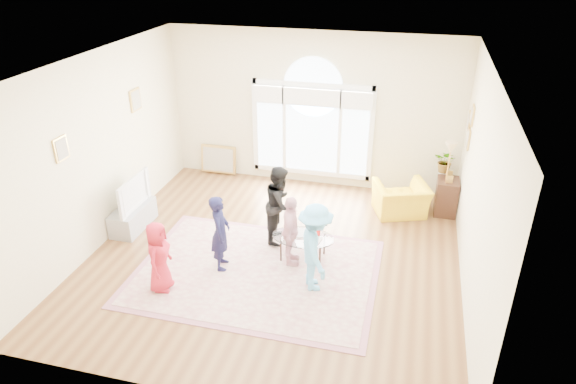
% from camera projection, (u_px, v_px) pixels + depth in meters
% --- Properties ---
extents(ground, '(6.00, 6.00, 0.00)m').
position_uv_depth(ground, '(274.00, 257.00, 8.57)').
color(ground, brown).
rests_on(ground, ground).
extents(room_shell, '(6.00, 6.00, 6.00)m').
position_uv_depth(room_shell, '(311.00, 115.00, 10.31)').
color(room_shell, beige).
rests_on(room_shell, ground).
extents(area_rug, '(3.60, 2.60, 0.02)m').
position_uv_depth(area_rug, '(256.00, 272.00, 8.17)').
color(area_rug, '#BFAA98').
rests_on(area_rug, ground).
extents(rug_border, '(3.80, 2.80, 0.01)m').
position_uv_depth(rug_border, '(256.00, 272.00, 8.17)').
color(rug_border, '#9B5F70').
rests_on(rug_border, ground).
extents(tv_console, '(0.45, 1.00, 0.42)m').
position_uv_depth(tv_console, '(133.00, 217.00, 9.34)').
color(tv_console, '#96989E').
rests_on(tv_console, ground).
extents(television, '(0.17, 1.02, 0.59)m').
position_uv_depth(television, '(130.00, 193.00, 9.11)').
color(television, black).
rests_on(television, tv_console).
extents(coffee_table, '(1.02, 0.66, 0.54)m').
position_uv_depth(coffee_table, '(303.00, 238.00, 8.36)').
color(coffee_table, silver).
rests_on(coffee_table, ground).
extents(armchair, '(1.18, 1.11, 0.62)m').
position_uv_depth(armchair, '(401.00, 199.00, 9.75)').
color(armchair, yellow).
rests_on(armchair, ground).
extents(side_cabinet, '(0.40, 0.50, 0.70)m').
position_uv_depth(side_cabinet, '(446.00, 197.00, 9.76)').
color(side_cabinet, black).
rests_on(side_cabinet, ground).
extents(floor_lamp, '(0.30, 0.30, 1.51)m').
position_uv_depth(floor_lamp, '(450.00, 154.00, 9.24)').
color(floor_lamp, black).
rests_on(floor_lamp, ground).
extents(plant_pedestal, '(0.20, 0.20, 0.70)m').
position_uv_depth(plant_pedestal, '(442.00, 188.00, 10.08)').
color(plant_pedestal, white).
rests_on(plant_pedestal, ground).
extents(potted_plant, '(0.51, 0.48, 0.45)m').
position_uv_depth(potted_plant, '(446.00, 161.00, 9.82)').
color(potted_plant, '#33722D').
rests_on(potted_plant, plant_pedestal).
extents(leaning_picture, '(0.80, 0.14, 0.62)m').
position_uv_depth(leaning_picture, '(220.00, 173.00, 11.54)').
color(leaning_picture, tan).
rests_on(leaning_picture, ground).
extents(child_red, '(0.41, 0.58, 1.12)m').
position_uv_depth(child_red, '(159.00, 257.00, 7.55)').
color(child_red, '#B41C2E').
rests_on(child_red, area_rug).
extents(child_navy, '(0.40, 0.52, 1.26)m').
position_uv_depth(child_navy, '(220.00, 233.00, 8.02)').
color(child_navy, '#151537').
rests_on(child_navy, area_rug).
extents(child_black, '(0.54, 0.68, 1.38)m').
position_uv_depth(child_black, '(280.00, 204.00, 8.74)').
color(child_black, black).
rests_on(child_black, area_rug).
extents(child_pink, '(0.40, 0.74, 1.19)m').
position_uv_depth(child_pink, '(291.00, 231.00, 8.12)').
color(child_pink, '#E4A2B0').
rests_on(child_pink, area_rug).
extents(child_blue, '(0.83, 1.03, 1.40)m').
position_uv_depth(child_blue, '(315.00, 248.00, 7.51)').
color(child_blue, '#5FB5EC').
rests_on(child_blue, area_rug).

